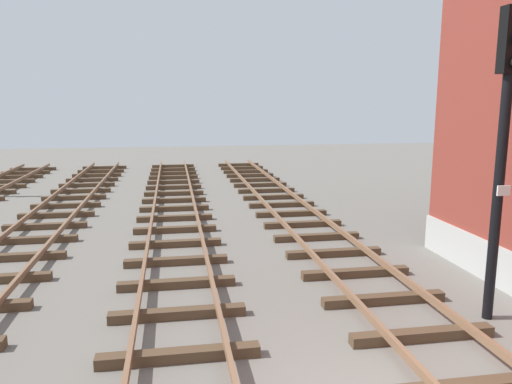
# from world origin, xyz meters

# --- Properties ---
(signal_mast) EXTENTS (0.36, 0.40, 5.49)m
(signal_mast) POSITION_xyz_m (2.99, 2.90, 3.44)
(signal_mast) COLOR black
(signal_mast) RESTS_ON ground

